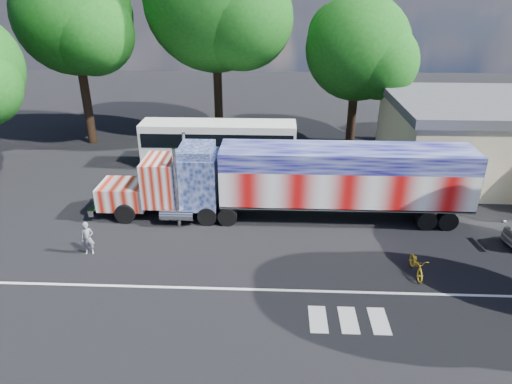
{
  "coord_description": "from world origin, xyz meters",
  "views": [
    {
      "loc": [
        0.96,
        -19.17,
        12.16
      ],
      "look_at": [
        0.0,
        3.0,
        1.9
      ],
      "focal_mm": 32.0,
      "sensor_mm": 36.0,
      "label": 1
    }
  ],
  "objects_px": {
    "tree_n_mid": "(217,0)",
    "tree_ne_a": "(360,49)",
    "coach_bus": "(219,143)",
    "semi_truck": "(297,180)",
    "bicycle": "(417,265)",
    "woman": "(87,238)",
    "tree_nw_a": "(75,16)"
  },
  "relations": [
    {
      "from": "tree_nw_a",
      "to": "tree_n_mid",
      "type": "bearing_deg",
      "value": 12.94
    },
    {
      "from": "bicycle",
      "to": "tree_n_mid",
      "type": "height_order",
      "value": "tree_n_mid"
    },
    {
      "from": "semi_truck",
      "to": "coach_bus",
      "type": "relative_size",
      "value": 1.91
    },
    {
      "from": "woman",
      "to": "bicycle",
      "type": "xyz_separation_m",
      "value": [
        15.54,
        -1.09,
        -0.35
      ]
    },
    {
      "from": "semi_truck",
      "to": "coach_bus",
      "type": "bearing_deg",
      "value": 124.04
    },
    {
      "from": "coach_bus",
      "to": "woman",
      "type": "bearing_deg",
      "value": -112.44
    },
    {
      "from": "tree_nw_a",
      "to": "coach_bus",
      "type": "bearing_deg",
      "value": -22.86
    },
    {
      "from": "semi_truck",
      "to": "woman",
      "type": "bearing_deg",
      "value": -157.31
    },
    {
      "from": "semi_truck",
      "to": "tree_n_mid",
      "type": "xyz_separation_m",
      "value": [
        -5.92,
        14.82,
        8.56
      ]
    },
    {
      "from": "coach_bus",
      "to": "tree_n_mid",
      "type": "xyz_separation_m",
      "value": [
        -0.64,
        7.0,
        9.2
      ]
    },
    {
      "from": "woman",
      "to": "coach_bus",
      "type": "bearing_deg",
      "value": 59.26
    },
    {
      "from": "semi_truck",
      "to": "bicycle",
      "type": "bearing_deg",
      "value": -45.7
    },
    {
      "from": "coach_bus",
      "to": "tree_ne_a",
      "type": "xyz_separation_m",
      "value": [
        10.41,
        5.95,
        5.81
      ]
    },
    {
      "from": "coach_bus",
      "to": "tree_n_mid",
      "type": "relative_size",
      "value": 0.67
    },
    {
      "from": "tree_n_mid",
      "to": "semi_truck",
      "type": "bearing_deg",
      "value": -68.23
    },
    {
      "from": "tree_n_mid",
      "to": "bicycle",
      "type": "bearing_deg",
      "value": -61.06
    },
    {
      "from": "tree_nw_a",
      "to": "tree_ne_a",
      "type": "bearing_deg",
      "value": 3.54
    },
    {
      "from": "tree_n_mid",
      "to": "tree_ne_a",
      "type": "distance_m",
      "value": 11.6
    },
    {
      "from": "woman",
      "to": "tree_nw_a",
      "type": "relative_size",
      "value": 0.12
    },
    {
      "from": "woman",
      "to": "tree_ne_a",
      "type": "height_order",
      "value": "tree_ne_a"
    },
    {
      "from": "tree_nw_a",
      "to": "woman",
      "type": "bearing_deg",
      "value": -70.38
    },
    {
      "from": "tree_ne_a",
      "to": "semi_truck",
      "type": "bearing_deg",
      "value": -110.43
    },
    {
      "from": "woman",
      "to": "tree_n_mid",
      "type": "bearing_deg",
      "value": 68.84
    },
    {
      "from": "bicycle",
      "to": "tree_ne_a",
      "type": "bearing_deg",
      "value": 90.23
    },
    {
      "from": "coach_bus",
      "to": "bicycle",
      "type": "xyz_separation_m",
      "value": [
        10.54,
        -13.2,
        -1.15
      ]
    },
    {
      "from": "tree_ne_a",
      "to": "tree_nw_a",
      "type": "xyz_separation_m",
      "value": [
        -21.38,
        -1.32,
        2.37
      ]
    },
    {
      "from": "coach_bus",
      "to": "tree_n_mid",
      "type": "height_order",
      "value": "tree_n_mid"
    },
    {
      "from": "coach_bus",
      "to": "tree_nw_a",
      "type": "bearing_deg",
      "value": 157.14
    },
    {
      "from": "semi_truck",
      "to": "tree_nw_a",
      "type": "height_order",
      "value": "tree_nw_a"
    },
    {
      "from": "coach_bus",
      "to": "tree_ne_a",
      "type": "bearing_deg",
      "value": 29.75
    },
    {
      "from": "tree_ne_a",
      "to": "tree_nw_a",
      "type": "bearing_deg",
      "value": -176.46
    },
    {
      "from": "semi_truck",
      "to": "tree_nw_a",
      "type": "distance_m",
      "value": 21.82
    }
  ]
}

